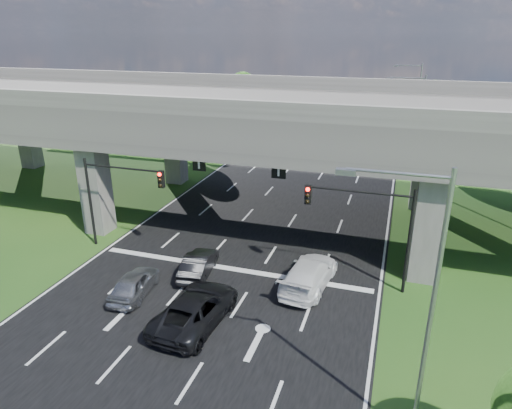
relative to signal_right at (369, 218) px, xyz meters
The scene contains 19 objects.
ground 9.71m from the signal_right, 153.26° to the right, with size 160.00×160.00×0.00m, color #1C4717.
road 10.74m from the signal_right, 142.25° to the left, with size 18.00×120.00×0.03m, color black.
overpass 11.84m from the signal_right, 134.16° to the left, with size 80.00×15.00×10.00m.
warehouse 45.97m from the signal_right, 137.44° to the left, with size 20.00×10.00×4.00m, color #9E9E99.
signal_right is the anchor object (origin of this frame).
signal_left 15.65m from the signal_right, behind, with size 5.76×0.54×6.00m.
streetlight_near 10.33m from the signal_right, 77.12° to the right, with size 3.38×0.25×10.00m.
streetlight_far 20.25m from the signal_right, 83.53° to the left, with size 3.38×0.25×10.00m.
streetlight_beyond 36.17m from the signal_right, 86.39° to the left, with size 3.38×0.25×10.00m.
tree_left_near 31.01m from the signal_right, 134.63° to the left, with size 4.50×4.50×7.80m.
tree_left_mid 38.96m from the signal_right, 129.50° to the left, with size 3.91×3.90×6.76m.
tree_left_far 43.37m from the signal_right, 118.63° to the left, with size 4.80×4.80×8.32m.
tree_right_near 24.62m from the signal_right, 77.76° to the left, with size 4.20×4.20×7.28m.
tree_right_mid 33.10m from the signal_right, 75.62° to the left, with size 3.91×3.90×6.76m.
tree_right_far 40.29m from the signal_right, 83.99° to the left, with size 4.50×4.50×7.80m.
car_silver 13.16m from the signal_right, 157.89° to the right, with size 1.63×4.04×1.38m, color #9C9EA3.
car_dark 10.13m from the signal_right, 169.86° to the right, with size 1.43×4.11×1.35m, color black.
car_white 4.56m from the signal_right, 161.08° to the right, with size 2.22×5.47×1.59m, color white.
car_trailing 10.23m from the signal_right, 140.95° to the right, with size 2.64×5.72×1.59m, color black.
Camera 1 is at (8.95, -19.35, 13.58)m, focal length 32.00 mm.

